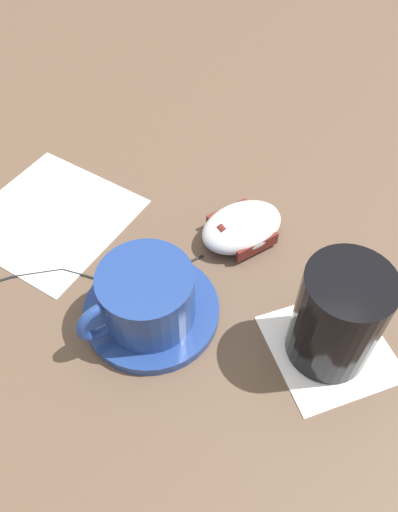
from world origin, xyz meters
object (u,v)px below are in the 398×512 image
(saucer, at_px, (152,311))
(drinking_glass, at_px, (338,317))
(coffee_cup, at_px, (145,297))
(computer_mouse, at_px, (242,227))

(saucer, relative_size, drinking_glass, 1.25)
(coffee_cup, xyz_separation_m, drinking_glass, (-0.06, -0.17, 0.02))
(computer_mouse, bearing_deg, coffee_cup, 128.77)
(saucer, relative_size, coffee_cup, 1.20)
(coffee_cup, relative_size, drinking_glass, 1.04)
(saucer, distance_m, computer_mouse, 0.14)
(coffee_cup, bearing_deg, drinking_glass, -109.57)
(coffee_cup, height_order, drinking_glass, drinking_glass)
(saucer, bearing_deg, drinking_glass, -112.09)
(coffee_cup, distance_m, drinking_glass, 0.18)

